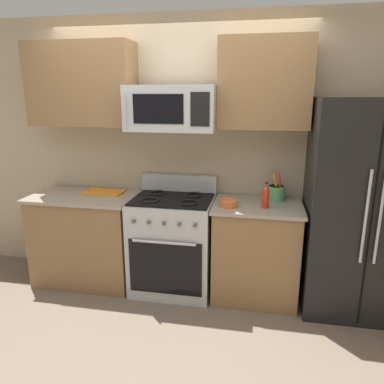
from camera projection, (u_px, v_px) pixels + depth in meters
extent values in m
plane|color=#6B5B4C|center=(156.00, 325.00, 3.05)|extent=(16.00, 16.00, 0.00)
cube|color=tan|center=(181.00, 152.00, 3.67)|extent=(8.00, 0.10, 2.60)
cube|color=olive|center=(87.00, 240.00, 3.70)|extent=(0.99, 0.58, 0.88)
cube|color=gray|center=(83.00, 197.00, 3.58)|extent=(1.03, 0.62, 0.03)
cube|color=#B2B5BA|center=(173.00, 245.00, 3.53)|extent=(0.76, 0.62, 0.91)
cube|color=black|center=(165.00, 268.00, 3.26)|extent=(0.67, 0.01, 0.51)
cylinder|color=#B2B5BA|center=(164.00, 243.00, 3.17)|extent=(0.57, 0.02, 0.02)
cube|color=black|center=(173.00, 199.00, 3.41)|extent=(0.73, 0.56, 0.02)
cube|color=#B2B5BA|center=(179.00, 184.00, 3.65)|extent=(0.76, 0.06, 0.18)
torus|color=black|center=(150.00, 200.00, 3.32)|extent=(0.17, 0.17, 0.02)
torus|color=black|center=(189.00, 202.00, 3.25)|extent=(0.17, 0.17, 0.02)
torus|color=black|center=(158.00, 193.00, 3.56)|extent=(0.17, 0.17, 0.02)
torus|color=black|center=(194.00, 195.00, 3.50)|extent=(0.17, 0.17, 0.02)
cylinder|color=#4C4C51|center=(134.00, 221.00, 3.19)|extent=(0.04, 0.02, 0.04)
cylinder|color=#4C4C51|center=(149.00, 222.00, 3.16)|extent=(0.04, 0.02, 0.04)
cylinder|color=#4C4C51|center=(164.00, 223.00, 3.14)|extent=(0.04, 0.02, 0.04)
cylinder|color=#4C4C51|center=(179.00, 224.00, 3.11)|extent=(0.04, 0.02, 0.04)
cylinder|color=#4C4C51|center=(195.00, 225.00, 3.09)|extent=(0.04, 0.02, 0.04)
cube|color=olive|center=(255.00, 253.00, 3.39)|extent=(0.76, 0.58, 0.88)
cube|color=gray|center=(258.00, 206.00, 3.27)|extent=(0.80, 0.62, 0.03)
cube|color=black|center=(360.00, 209.00, 3.10)|extent=(0.87, 0.69, 1.85)
cube|color=black|center=(371.00, 223.00, 2.77)|extent=(0.01, 0.01, 1.76)
cylinder|color=#B2B5BA|center=(366.00, 217.00, 2.74)|extent=(0.02, 0.02, 0.74)
cylinder|color=#B2B5BA|center=(380.00, 218.00, 2.72)|extent=(0.02, 0.02, 0.74)
cube|color=#B2B5BA|center=(172.00, 108.00, 3.22)|extent=(0.79, 0.40, 0.39)
cube|color=black|center=(158.00, 109.00, 3.04)|extent=(0.44, 0.01, 0.24)
cube|color=black|center=(200.00, 109.00, 2.98)|extent=(0.16, 0.01, 0.28)
cylinder|color=#B2B5BA|center=(124.00, 109.00, 3.07)|extent=(0.02, 0.02, 0.28)
cube|color=olive|center=(82.00, 85.00, 3.45)|extent=(1.02, 0.34, 0.77)
cube|color=olive|center=(264.00, 84.00, 3.15)|extent=(0.79, 0.34, 0.77)
cylinder|color=#59AD66|center=(276.00, 193.00, 3.39)|extent=(0.17, 0.17, 0.14)
cylinder|color=black|center=(276.00, 192.00, 3.39)|extent=(0.14, 0.14, 0.12)
cylinder|color=orange|center=(275.00, 186.00, 3.37)|extent=(0.01, 0.03, 0.23)
cylinder|color=orange|center=(276.00, 186.00, 3.36)|extent=(0.07, 0.04, 0.23)
cylinder|color=red|center=(280.00, 185.00, 3.33)|extent=(0.06, 0.05, 0.25)
cube|color=orange|center=(103.00, 192.00, 3.66)|extent=(0.41, 0.24, 0.02)
cylinder|color=red|center=(266.00, 198.00, 3.16)|extent=(0.06, 0.06, 0.17)
cone|color=red|center=(266.00, 187.00, 3.13)|extent=(0.06, 0.06, 0.05)
cylinder|color=black|center=(266.00, 183.00, 3.12)|extent=(0.02, 0.02, 0.01)
cylinder|color=#D1662D|center=(229.00, 203.00, 3.20)|extent=(0.16, 0.16, 0.06)
torus|color=#D1662D|center=(229.00, 200.00, 3.20)|extent=(0.16, 0.16, 0.01)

